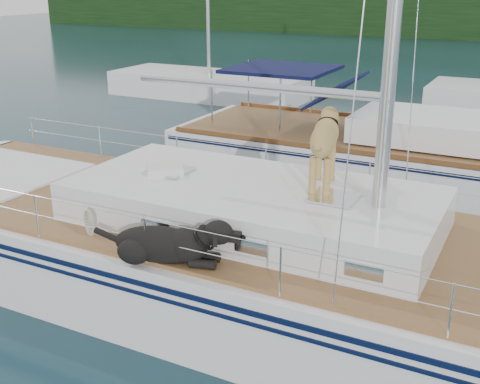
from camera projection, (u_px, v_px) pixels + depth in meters
The scene contains 4 objects.
ground at pixel (206, 287), 9.43m from camera, with size 120.00×120.00×0.00m, color black.
main_sailboat at pixel (211, 249), 9.15m from camera, with size 12.00×3.97×14.01m.
neighbor_sailboat at pixel (413, 161), 13.73m from camera, with size 11.00×3.50×13.30m.
bg_boat_west at pixel (209, 86), 24.45m from camera, with size 8.00×3.00×11.65m.
Camera 1 is at (4.31, -7.21, 4.57)m, focal length 45.00 mm.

